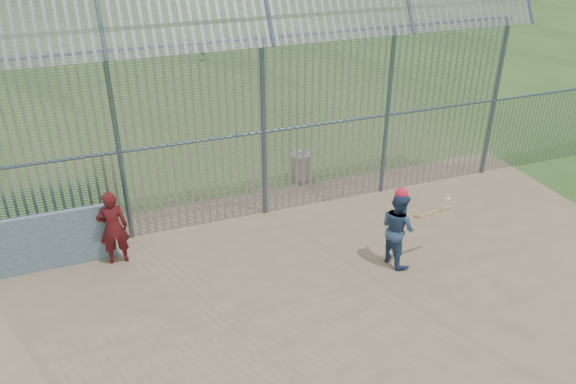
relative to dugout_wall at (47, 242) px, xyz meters
name	(u,v)px	position (x,y,z in m)	size (l,w,h in m)	color
ground	(327,305)	(4.60, -2.90, -0.62)	(120.00, 120.00, 0.00)	#2D511E
dirt_infield	(339,323)	(4.60, -3.40, -0.61)	(14.00, 10.00, 0.02)	#756047
dugout_wall	(47,242)	(0.00, 0.00, 0.00)	(2.50, 0.12, 1.20)	#38566B
batter	(398,228)	(6.40, -2.15, 0.17)	(0.75, 0.59, 1.55)	navy
onlooker	(113,228)	(1.24, -0.21, 0.18)	(0.57, 0.37, 1.56)	maroon
bg_kid_seated	(203,52)	(6.20, 14.07, -0.24)	(0.45, 0.19, 0.77)	slate
batting_gear	(410,198)	(6.57, -2.19, 0.83)	(1.25, 0.40, 0.61)	red
trash_can	(301,167)	(5.97, 1.87, -0.24)	(0.56, 0.56, 0.82)	gray
backstop_fence	(342,107)	(6.41, 0.53, 1.74)	(20.09, 0.81, 5.30)	#47566B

